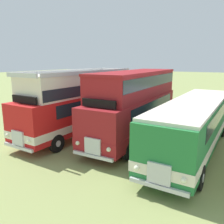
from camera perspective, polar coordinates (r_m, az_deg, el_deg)
name	(u,v)px	position (r m, az deg, el deg)	size (l,w,h in m)	color
bus_first_in_row	(81,101)	(16.70, -7.64, 2.77)	(3.08, 10.58, 4.52)	red
bus_second_in_row	(135,102)	(15.33, 5.62, 2.36)	(2.63, 9.89, 4.49)	maroon
bus_third_in_row	(195,122)	(13.99, 19.59, -2.27)	(2.96, 11.56, 2.99)	#237538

